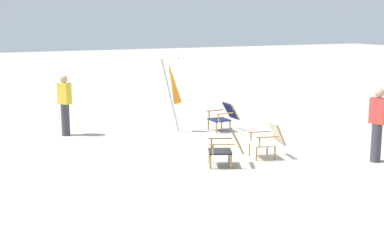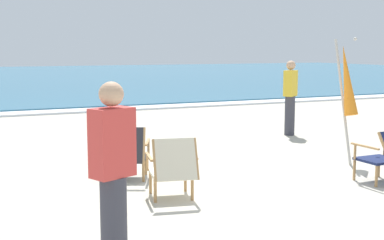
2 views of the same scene
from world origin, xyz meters
name	(u,v)px [view 1 (image 1 of 2)]	position (x,y,z in m)	size (l,w,h in m)	color
ground_plane	(230,148)	(0.00, 0.00, 0.00)	(80.00, 80.00, 0.00)	#B7AF9E
beach_chair_mid_center	(269,139)	(-1.18, -0.33, 0.43)	(0.71, 0.82, 0.80)	beige
beach_chair_back_left	(228,146)	(-1.40, 0.85, 0.43)	(0.82, 0.91, 0.79)	#28282D
beach_chair_front_right	(225,116)	(1.83, -0.85, 0.42)	(0.60, 0.78, 0.78)	#19234C
umbrella_furled_orange	(173,83)	(2.26, 0.54, 1.36)	(0.23, 0.60, 2.07)	#B7B2A8
person_near_chairs	(65,105)	(3.09, 3.32, 0.84)	(0.39, 0.35, 1.63)	#383842
person_by_waterline	(377,124)	(-2.50, -2.25, 0.84)	(0.39, 0.32, 1.63)	#383842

